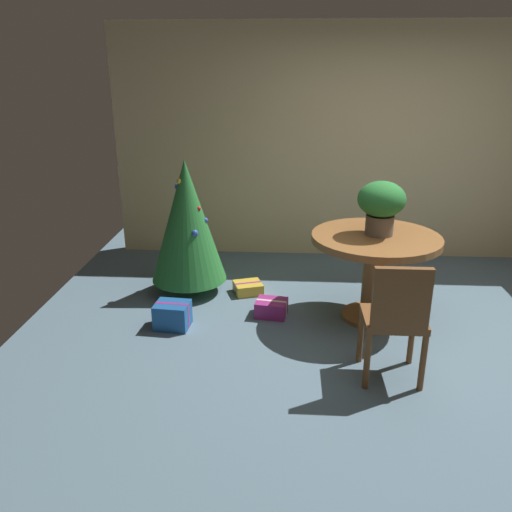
{
  "coord_description": "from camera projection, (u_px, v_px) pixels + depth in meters",
  "views": [
    {
      "loc": [
        -1.01,
        -3.76,
        2.13
      ],
      "look_at": [
        -1.26,
        0.3,
        0.63
      ],
      "focal_mm": 36.25,
      "sensor_mm": 36.0,
      "label": 1
    }
  ],
  "objects": [
    {
      "name": "gift_box_blue",
      "position": [
        173.0,
        315.0,
        4.46
      ],
      "size": [
        0.31,
        0.26,
        0.22
      ],
      "color": "#1E569E",
      "rests_on": "ground_plane"
    },
    {
      "name": "wooden_chair_near",
      "position": [
        396.0,
        316.0,
        3.55
      ],
      "size": [
        0.42,
        0.4,
        0.91
      ],
      "color": "brown",
      "rests_on": "ground_plane"
    },
    {
      "name": "flower_vase",
      "position": [
        381.0,
        203.0,
        4.32
      ],
      "size": [
        0.4,
        0.4,
        0.46
      ],
      "color": "#665B51",
      "rests_on": "round_dining_table"
    },
    {
      "name": "round_dining_table",
      "position": [
        375.0,
        255.0,
        4.46
      ],
      "size": [
        1.1,
        1.1,
        0.78
      ],
      "color": "brown",
      "rests_on": "ground_plane"
    },
    {
      "name": "holiday_tree",
      "position": [
        187.0,
        221.0,
        4.96
      ],
      "size": [
        0.74,
        0.74,
        1.32
      ],
      "color": "brown",
      "rests_on": "ground_plane"
    },
    {
      "name": "gift_box_purple",
      "position": [
        271.0,
        308.0,
        4.68
      ],
      "size": [
        0.31,
        0.27,
        0.15
      ],
      "color": "#9E287A",
      "rests_on": "ground_plane"
    },
    {
      "name": "back_wall_panel",
      "position": [
        378.0,
        145.0,
        5.81
      ],
      "size": [
        6.0,
        0.1,
        2.6
      ],
      "primitive_type": "cube",
      "color": "beige",
      "rests_on": "ground_plane"
    },
    {
      "name": "ground_plane",
      "position": [
        409.0,
        345.0,
        4.2
      ],
      "size": [
        6.6,
        6.6,
        0.0
      ],
      "primitive_type": "plane",
      "color": "slate"
    },
    {
      "name": "gift_box_gold",
      "position": [
        248.0,
        288.0,
        5.15
      ],
      "size": [
        0.33,
        0.31,
        0.11
      ],
      "color": "gold",
      "rests_on": "ground_plane"
    }
  ]
}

